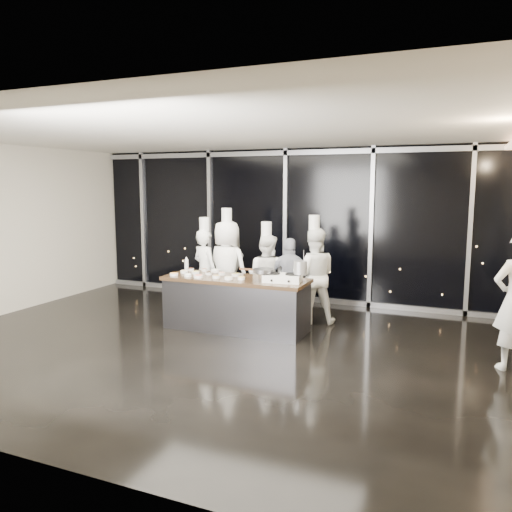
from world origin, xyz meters
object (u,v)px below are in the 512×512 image
(chef_far_left, at_px, (205,270))
(demo_counter, at_px, (236,304))
(frying_pan, at_px, (263,271))
(chef_center, at_px, (266,276))
(chef_left, at_px, (227,268))
(chef_right, at_px, (313,275))
(stock_pot, at_px, (300,268))
(guest, at_px, (290,280))
(stove, at_px, (283,278))

(chef_far_left, bearing_deg, demo_counter, 164.97)
(frying_pan, distance_m, chef_center, 1.05)
(chef_left, relative_size, chef_right, 1.05)
(frying_pan, height_order, chef_center, chef_center)
(stock_pot, distance_m, guest, 1.07)
(stove, height_order, chef_left, chef_left)
(demo_counter, height_order, guest, guest)
(stock_pot, distance_m, chef_center, 1.32)
(chef_left, height_order, guest, chef_left)
(stove, height_order, chef_far_left, chef_far_left)
(demo_counter, relative_size, chef_left, 1.22)
(frying_pan, bearing_deg, chef_left, 132.05)
(frying_pan, distance_m, chef_far_left, 1.80)
(chef_far_left, xyz_separation_m, chef_right, (2.10, 0.15, 0.03))
(guest, bearing_deg, demo_counter, 40.50)
(chef_center, xyz_separation_m, guest, (0.46, 0.00, -0.04))
(demo_counter, distance_m, chef_left, 1.10)
(frying_pan, xyz_separation_m, chef_right, (0.55, 1.04, -0.21))
(stove, bearing_deg, chef_right, 69.01)
(stock_pot, xyz_separation_m, guest, (-0.46, 0.88, -0.39))
(stove, bearing_deg, chef_left, 140.69)
(demo_counter, xyz_separation_m, chef_right, (1.08, 0.95, 0.40))
(stove, bearing_deg, chef_center, 117.21)
(stove, height_order, chef_center, chef_center)
(frying_pan, height_order, chef_right, chef_right)
(demo_counter, distance_m, frying_pan, 0.81)
(demo_counter, bearing_deg, chef_right, 41.46)
(guest, xyz_separation_m, chef_right, (0.41, 0.07, 0.10))
(demo_counter, bearing_deg, stock_pot, -0.22)
(frying_pan, xyz_separation_m, stock_pot, (0.61, 0.08, 0.08))
(stove, distance_m, chef_center, 1.12)
(chef_left, xyz_separation_m, chef_right, (1.64, 0.12, -0.05))
(stock_pot, relative_size, chef_center, 0.12)
(stove, bearing_deg, chef_far_left, 147.95)
(chef_center, relative_size, guest, 1.19)
(stock_pot, relative_size, chef_left, 0.10)
(frying_pan, distance_m, stock_pot, 0.62)
(chef_far_left, height_order, chef_center, chef_far_left)
(chef_far_left, distance_m, chef_center, 1.23)
(frying_pan, xyz_separation_m, chef_left, (-1.09, 0.91, -0.16))
(demo_counter, relative_size, guest, 1.63)
(chef_center, height_order, guest, chef_center)
(chef_center, bearing_deg, stove, 129.11)
(stock_pot, relative_size, guest, 0.14)
(frying_pan, relative_size, chef_left, 0.30)
(stock_pot, bearing_deg, stove, -174.07)
(chef_center, bearing_deg, demo_counter, 80.62)
(chef_far_left, bearing_deg, chef_center, -153.53)
(chef_right, bearing_deg, chef_center, -15.04)
(guest, bearing_deg, chef_far_left, -9.62)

